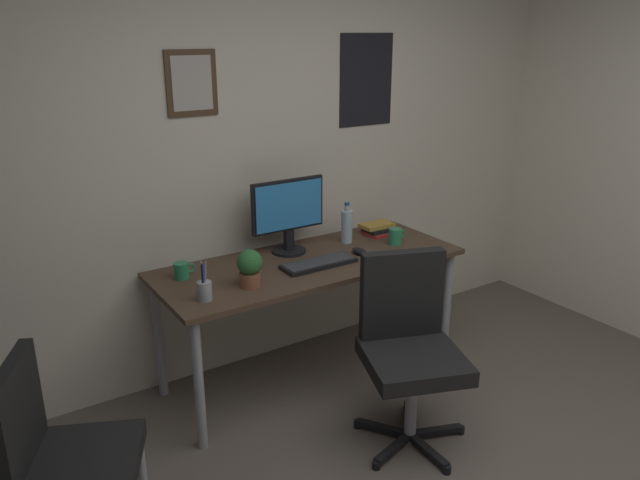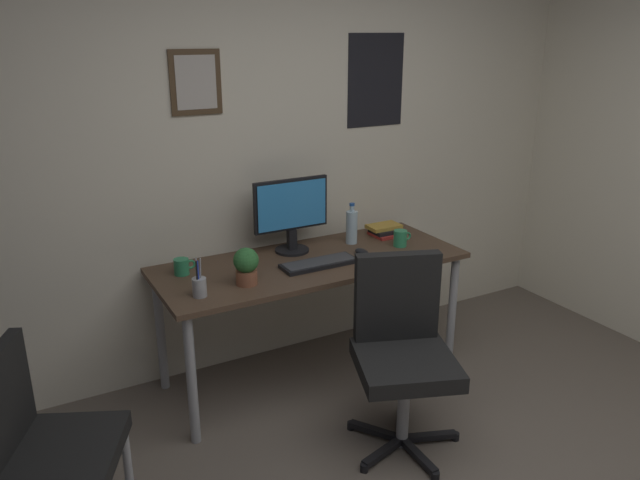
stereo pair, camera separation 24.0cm
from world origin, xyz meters
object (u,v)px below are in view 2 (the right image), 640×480
monitor (291,212)px  coffee_mug_far (401,238)px  coffee_mug_near (182,267)px  keyboard (319,263)px  computer_mouse (362,252)px  potted_plant (246,265)px  office_chair (402,344)px  book_stack_left (385,230)px  water_bottle (352,226)px  side_chair (43,439)px  pen_cup (199,286)px

monitor → coffee_mug_far: size_ratio=3.89×
monitor → coffee_mug_near: monitor is taller
coffee_mug_near → keyboard: bearing=-18.9°
computer_mouse → potted_plant: (-0.75, -0.08, 0.09)m
office_chair → book_stack_left: bearing=60.4°
keyboard → potted_plant: size_ratio=2.21×
potted_plant → book_stack_left: (1.08, 0.32, -0.07)m
potted_plant → book_stack_left: size_ratio=0.94×
coffee_mug_far → water_bottle: bearing=140.4°
office_chair → computer_mouse: 0.73m
coffee_mug_near → coffee_mug_far: coffee_mug_far is taller
water_bottle → side_chair: bearing=-156.7°
coffee_mug_near → pen_cup: bearing=-91.9°
office_chair → keyboard: (-0.11, 0.64, 0.22)m
coffee_mug_near → coffee_mug_far: size_ratio=1.00×
pen_cup → monitor: bearing=28.2°
side_chair → monitor: (1.47, 0.84, 0.47)m
book_stack_left → coffee_mug_near: bearing=-178.7°
keyboard → office_chair: bearing=-80.3°
keyboard → potted_plant: 0.46m
monitor → potted_plant: bearing=-141.8°
coffee_mug_far → side_chair: bearing=-163.7°
computer_mouse → coffee_mug_near: bearing=168.0°
side_chair → book_stack_left: (2.13, 0.83, 0.27)m
water_bottle → coffee_mug_far: bearing=-39.6°
water_bottle → coffee_mug_far: (0.23, -0.19, -0.06)m
office_chair → coffee_mug_far: office_chair is taller
coffee_mug_far → book_stack_left: size_ratio=0.57×
water_bottle → pen_cup: (-1.07, -0.32, -0.05)m
monitor → keyboard: (0.03, -0.28, -0.23)m
coffee_mug_far → coffee_mug_near: bearing=171.6°
side_chair → potted_plant: bearing=25.9°
coffee_mug_near → office_chair: bearing=-47.5°
office_chair → side_chair: office_chair is taller
coffee_mug_near → side_chair: bearing=-135.0°
computer_mouse → coffee_mug_near: size_ratio=0.93×
water_bottle → book_stack_left: bearing=6.4°
office_chair → potted_plant: size_ratio=4.87×
side_chair → coffee_mug_near: (0.80, 0.80, 0.28)m
monitor → potted_plant: 0.55m
book_stack_left → side_chair: bearing=-158.7°
water_bottle → potted_plant: (-0.81, -0.29, -0.00)m
monitor → pen_cup: 0.80m
computer_mouse → pen_cup: pen_cup is taller
monitor → computer_mouse: 0.47m
office_chair → keyboard: bearing=99.7°
coffee_mug_near → potted_plant: potted_plant is taller
water_bottle → coffee_mug_near: 1.06m
book_stack_left → keyboard: bearing=-156.8°
book_stack_left → computer_mouse: bearing=-143.5°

